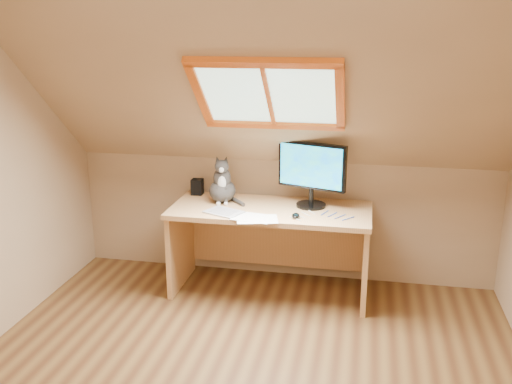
# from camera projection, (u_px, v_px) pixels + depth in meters

# --- Properties ---
(room_shell) EXTENTS (3.52, 3.52, 2.41)m
(room_shell) POSITION_uv_depth(u_px,v_px,m) (229.00, 159.00, 2.83)
(room_shell) COLOR tan
(room_shell) RESTS_ON ground
(desk) EXTENTS (1.55, 0.68, 0.71)m
(desk) POSITION_uv_depth(u_px,v_px,m) (272.00, 232.00, 4.55)
(desk) COLOR tan
(desk) RESTS_ON ground
(monitor) EXTENTS (0.54, 0.23, 0.51)m
(monitor) POSITION_uv_depth(u_px,v_px,m) (312.00, 170.00, 4.38)
(monitor) COLOR black
(monitor) RESTS_ON desk
(cat) EXTENTS (0.26, 0.29, 0.39)m
(cat) POSITION_uv_depth(u_px,v_px,m) (222.00, 185.00, 4.54)
(cat) COLOR #383432
(cat) RESTS_ON desk
(desk_speaker) EXTENTS (0.09, 0.09, 0.13)m
(desk_speaker) POSITION_uv_depth(u_px,v_px,m) (197.00, 187.00, 4.77)
(desk_speaker) COLOR black
(desk_speaker) RESTS_ON desk
(graphics_tablet) EXTENTS (0.32, 0.29, 0.01)m
(graphics_tablet) POSITION_uv_depth(u_px,v_px,m) (224.00, 212.00, 4.31)
(graphics_tablet) COLOR #B2B2B7
(graphics_tablet) RESTS_ON desk
(mouse) EXTENTS (0.06, 0.10, 0.03)m
(mouse) POSITION_uv_depth(u_px,v_px,m) (296.00, 216.00, 4.20)
(mouse) COLOR black
(mouse) RESTS_ON desk
(papers) EXTENTS (0.33, 0.27, 0.00)m
(papers) POSITION_uv_depth(u_px,v_px,m) (255.00, 218.00, 4.20)
(papers) COLOR white
(papers) RESTS_ON desk
(cables) EXTENTS (0.51, 0.26, 0.01)m
(cables) POSITION_uv_depth(u_px,v_px,m) (323.00, 216.00, 4.24)
(cables) COLOR silver
(cables) RESTS_ON desk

